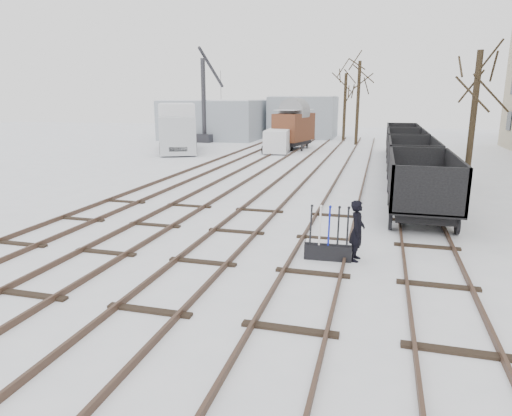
{
  "coord_description": "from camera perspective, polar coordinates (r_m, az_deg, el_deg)",
  "views": [
    {
      "loc": [
        4.49,
        -10.88,
        4.4
      ],
      "look_at": [
        1.03,
        1.74,
        1.2
      ],
      "focal_mm": 32.0,
      "sensor_mm": 36.0,
      "label": 1
    }
  ],
  "objects": [
    {
      "name": "ground",
      "position": [
        12.57,
        -6.68,
        -6.85
      ],
      "size": [
        120.0,
        120.0,
        0.0
      ],
      "primitive_type": "plane",
      "color": "white",
      "rests_on": "ground"
    },
    {
      "name": "tracks",
      "position": [
        25.34,
        4.91,
        3.85
      ],
      "size": [
        13.9,
        52.0,
        0.16
      ],
      "color": "black",
      "rests_on": "ground"
    },
    {
      "name": "shed_left",
      "position": [
        50.09,
        -5.22,
        10.98
      ],
      "size": [
        10.0,
        8.0,
        4.1
      ],
      "color": "#8B949D",
      "rests_on": "ground"
    },
    {
      "name": "shed_right",
      "position": [
        51.63,
        5.96,
        11.27
      ],
      "size": [
        7.0,
        6.0,
        4.5
      ],
      "color": "#8B949D",
      "rests_on": "ground"
    },
    {
      "name": "ground_frame",
      "position": [
        12.86,
        9.02,
        -5.1
      ],
      "size": [
        1.32,
        0.47,
        1.49
      ],
      "rotation": [
        0.0,
        0.0,
        0.04
      ],
      "color": "black",
      "rests_on": "ground"
    },
    {
      "name": "worker",
      "position": [
        12.74,
        12.52,
        -2.79
      ],
      "size": [
        0.45,
        0.65,
        1.69
      ],
      "primitive_type": "imported",
      "rotation": [
        0.0,
        0.0,
        1.49
      ],
      "color": "black",
      "rests_on": "ground"
    },
    {
      "name": "freight_wagon_a",
      "position": [
        17.83,
        19.88,
        1.58
      ],
      "size": [
        2.3,
        5.75,
        2.35
      ],
      "color": "black",
      "rests_on": "ground"
    },
    {
      "name": "freight_wagon_b",
      "position": [
        24.12,
        18.81,
        4.65
      ],
      "size": [
        2.3,
        5.75,
        2.35
      ],
      "color": "black",
      "rests_on": "ground"
    },
    {
      "name": "freight_wagon_c",
      "position": [
        30.46,
        18.18,
        6.45
      ],
      "size": [
        2.3,
        5.75,
        2.35
      ],
      "color": "black",
      "rests_on": "ground"
    },
    {
      "name": "freight_wagon_d",
      "position": [
        36.82,
        17.77,
        7.63
      ],
      "size": [
        2.3,
        5.75,
        2.35
      ],
      "color": "black",
      "rests_on": "ground"
    },
    {
      "name": "box_van_wagon",
      "position": [
        39.65,
        4.76,
        10.15
      ],
      "size": [
        3.29,
        4.81,
        3.36
      ],
      "rotation": [
        0.0,
        0.0,
        -0.24
      ],
      "color": "black",
      "rests_on": "ground"
    },
    {
      "name": "lorry",
      "position": [
        38.56,
        -9.85,
        9.96
      ],
      "size": [
        5.02,
        8.93,
        3.88
      ],
      "rotation": [
        0.0,
        0.0,
        0.43
      ],
      "color": "black",
      "rests_on": "ground"
    },
    {
      "name": "panel_van",
      "position": [
        37.27,
        2.77,
        8.43
      ],
      "size": [
        2.16,
        4.34,
        1.85
      ],
      "rotation": [
        0.0,
        0.0,
        0.09
      ],
      "color": "silver",
      "rests_on": "ground"
    },
    {
      "name": "crane",
      "position": [
        46.44,
        -6.4,
        11.16
      ],
      "size": [
        1.99,
        5.34,
        9.05
      ],
      "rotation": [
        0.0,
        0.0,
        -0.11
      ],
      "color": "#2B2B30",
      "rests_on": "ground"
    },
    {
      "name": "tree_near",
      "position": [
        25.05,
        25.48,
        9.87
      ],
      "size": [
        0.3,
        0.3,
        6.56
      ],
      "primitive_type": "cylinder",
      "color": "black",
      "rests_on": "ground"
    },
    {
      "name": "tree_far_left",
      "position": [
        47.82,
        11.02,
        12.21
      ],
      "size": [
        0.3,
        0.3,
        6.68
      ],
      "primitive_type": "cylinder",
      "color": "black",
      "rests_on": "ground"
    },
    {
      "name": "tree_far_right",
      "position": [
        44.29,
        12.61,
        12.62
      ],
      "size": [
        0.3,
        0.3,
        7.58
      ],
      "primitive_type": "cylinder",
      "color": "black",
      "rests_on": "ground"
    }
  ]
}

